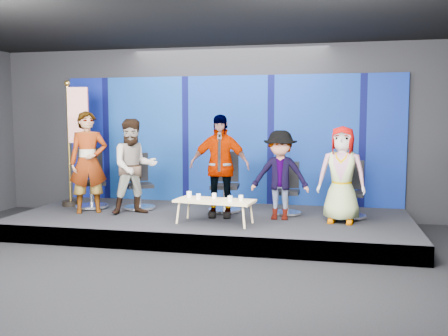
{
  "coord_description": "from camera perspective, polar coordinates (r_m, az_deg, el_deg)",
  "views": [
    {
      "loc": [
        2.12,
        -6.09,
        2.04
      ],
      "look_at": [
        0.26,
        2.4,
        1.17
      ],
      "focal_mm": 40.0,
      "sensor_mm": 36.0,
      "label": 1
    }
  ],
  "objects": [
    {
      "name": "flag_stand",
      "position": [
        10.24,
        -16.67,
        3.06
      ],
      "size": [
        0.57,
        0.33,
        2.47
      ],
      "rotation": [
        0.0,
        0.0,
        0.2
      ],
      "color": "black",
      "rests_on": "riser"
    },
    {
      "name": "mug_a",
      "position": [
        8.51,
        -4.0,
        -3.02
      ],
      "size": [
        0.09,
        0.09,
        0.1
      ],
      "primitive_type": "cylinder",
      "color": "white",
      "rests_on": "coffee_table"
    },
    {
      "name": "chair_b",
      "position": [
        9.72,
        -9.71,
        -2.58
      ],
      "size": [
        0.83,
        0.83,
        1.07
      ],
      "rotation": [
        0.0,
        0.0,
        0.57
      ],
      "color": "silver",
      "rests_on": "riser"
    },
    {
      "name": "coffee_table",
      "position": [
        8.26,
        -1.07,
        -3.86
      ],
      "size": [
        1.36,
        0.71,
        0.4
      ],
      "rotation": [
        0.0,
        0.0,
        -0.13
      ],
      "color": "tan",
      "rests_on": "riser"
    },
    {
      "name": "panelist_a",
      "position": [
        9.49,
        -15.24,
        0.63
      ],
      "size": [
        0.81,
        0.73,
        1.87
      ],
      "primitive_type": "imported",
      "rotation": [
        0.0,
        0.0,
        0.52
      ],
      "color": "black",
      "rests_on": "riser"
    },
    {
      "name": "mug_c",
      "position": [
        8.38,
        -1.13,
        -3.18
      ],
      "size": [
        0.08,
        0.08,
        0.09
      ],
      "primitive_type": "cylinder",
      "color": "white",
      "rests_on": "coffee_table"
    },
    {
      "name": "chair_a",
      "position": [
        10.06,
        -14.93,
        -2.26
      ],
      "size": [
        0.89,
        0.89,
        1.15
      ],
      "rotation": [
        0.0,
        0.0,
        0.52
      ],
      "color": "silver",
      "rests_on": "riser"
    },
    {
      "name": "mug_e",
      "position": [
        8.17,
        1.94,
        -3.42
      ],
      "size": [
        0.07,
        0.07,
        0.09
      ],
      "primitive_type": "cylinder",
      "color": "white",
      "rests_on": "coffee_table"
    },
    {
      "name": "chair_c",
      "position": [
        9.32,
        0.14,
        -2.76
      ],
      "size": [
        0.68,
        0.68,
        1.12
      ],
      "rotation": [
        0.0,
        0.0,
        0.09
      ],
      "color": "silver",
      "rests_on": "riser"
    },
    {
      "name": "panelist_d",
      "position": [
        8.61,
        6.42,
        -0.82
      ],
      "size": [
        1.0,
        0.59,
        1.53
      ],
      "primitive_type": "imported",
      "rotation": [
        0.0,
        0.0,
        -0.02
      ],
      "color": "black",
      "rests_on": "riser"
    },
    {
      "name": "mug_d",
      "position": [
        8.05,
        0.7,
        -3.54
      ],
      "size": [
        0.08,
        0.08,
        0.09
      ],
      "primitive_type": "cylinder",
      "color": "white",
      "rests_on": "coffee_table"
    },
    {
      "name": "riser",
      "position": [
        9.04,
        -1.5,
        -6.35
      ],
      "size": [
        7.0,
        3.0,
        0.3
      ],
      "primitive_type": "cube",
      "color": "black",
      "rests_on": "ground"
    },
    {
      "name": "ground",
      "position": [
        6.76,
        -6.67,
        -11.89
      ],
      "size": [
        10.0,
        10.0,
        0.0
      ],
      "primitive_type": "plane",
      "color": "black",
      "rests_on": "ground"
    },
    {
      "name": "panelist_e",
      "position": [
        8.51,
        13.3,
        -0.74
      ],
      "size": [
        0.84,
        0.59,
        1.61
      ],
      "primitive_type": "imported",
      "rotation": [
        0.0,
        0.0,
        -0.11
      ],
      "color": "black",
      "rests_on": "riser"
    },
    {
      "name": "mug_b",
      "position": [
        8.28,
        -2.94,
        -3.28
      ],
      "size": [
        0.08,
        0.08,
        0.09
      ],
      "primitive_type": "cylinder",
      "color": "white",
      "rests_on": "coffee_table"
    },
    {
      "name": "chair_d",
      "position": [
        9.14,
        7.25,
        -3.32
      ],
      "size": [
        0.54,
        0.54,
        0.95
      ],
      "rotation": [
        0.0,
        0.0,
        -0.02
      ],
      "color": "silver",
      "rests_on": "riser"
    },
    {
      "name": "backdrop",
      "position": [
        10.27,
        0.42,
        3.25
      ],
      "size": [
        7.0,
        0.08,
        2.6
      ],
      "primitive_type": "cube",
      "color": "#070B5A",
      "rests_on": "riser"
    },
    {
      "name": "panelist_b",
      "position": [
        9.17,
        -10.23,
        0.15
      ],
      "size": [
        1.06,
        1.01,
        1.73
      ],
      "primitive_type": "imported",
      "rotation": [
        0.0,
        0.0,
        0.57
      ],
      "color": "black",
      "rests_on": "riser"
    },
    {
      "name": "chair_e",
      "position": [
        9.04,
        14.29,
        -3.45
      ],
      "size": [
        0.62,
        0.62,
        1.0
      ],
      "rotation": [
        0.0,
        0.0,
        -0.11
      ],
      "color": "silver",
      "rests_on": "riser"
    },
    {
      "name": "panelist_c",
      "position": [
        8.76,
        -0.53,
        0.23
      ],
      "size": [
        1.09,
        0.53,
        1.81
      ],
      "primitive_type": "imported",
      "rotation": [
        0.0,
        0.0,
        0.09
      ],
      "color": "black",
      "rests_on": "riser"
    },
    {
      "name": "room_walls",
      "position": [
        6.46,
        -6.92,
        9.14
      ],
      "size": [
        10.02,
        8.02,
        3.51
      ],
      "color": "black",
      "rests_on": "ground"
    }
  ]
}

